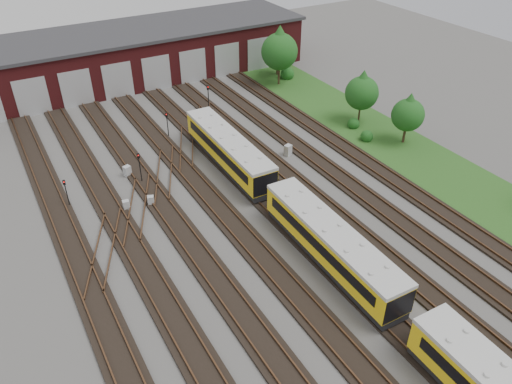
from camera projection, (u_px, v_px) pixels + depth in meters
ground at (280, 244)px, 38.61m from camera, size 120.00×120.00×0.00m
track_network at (274, 240)px, 38.90m from camera, size 30.40×70.00×0.33m
maintenance_shed at (118, 56)px, 65.53m from camera, size 51.00×12.50×6.35m
grass_verge at (379, 136)px, 53.67m from camera, size 8.00×55.00×0.05m
metro_train at (331, 244)px, 35.82m from camera, size 2.82×46.20×2.92m
signal_mast_0 at (66, 190)px, 41.90m from camera, size 0.24×0.22×2.64m
signal_mast_1 at (140, 164)px, 44.93m from camera, size 0.24×0.23×3.03m
signal_mast_2 at (208, 95)px, 57.47m from camera, size 0.28×0.26×3.31m
signal_mast_3 at (167, 121)px, 52.71m from camera, size 0.27×0.26×2.69m
relay_cabinet_0 at (126, 205)px, 42.18m from camera, size 0.59×0.51×0.91m
relay_cabinet_1 at (151, 201)px, 42.76m from camera, size 0.66×0.60×0.90m
relay_cabinet_2 at (127, 171)px, 46.64m from camera, size 0.76×0.70×1.04m
relay_cabinet_3 at (288, 150)px, 49.86m from camera, size 0.84×0.77×1.14m
relay_cabinet_4 at (262, 184)px, 44.93m from camera, size 0.72×0.67×0.98m
tree_0 at (280, 47)px, 63.09m from camera, size 4.66×4.66×7.72m
tree_1 at (278, 49)px, 66.78m from camera, size 3.36×3.36×5.57m
tree_2 at (362, 89)px, 54.33m from camera, size 3.68×3.68×6.10m
tree_3 at (409, 111)px, 50.45m from camera, size 3.34×3.34×5.54m
bush_0 at (367, 135)px, 52.45m from camera, size 1.33×1.33×1.33m
bush_1 at (354, 122)px, 54.96m from camera, size 1.31×1.31×1.31m
bush_2 at (287, 72)px, 67.13m from camera, size 1.83×1.83×1.83m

